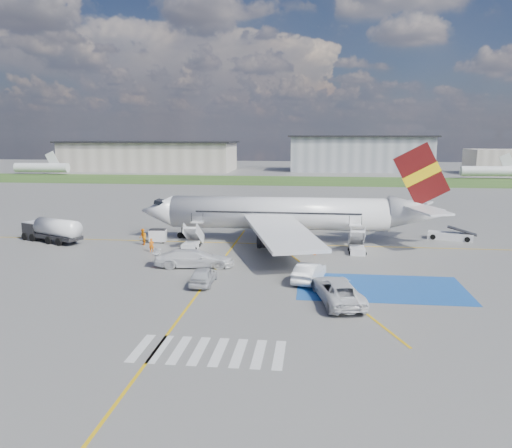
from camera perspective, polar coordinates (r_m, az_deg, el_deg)
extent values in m
plane|color=#60605E|center=(47.31, 1.31, -5.44)|extent=(400.00, 400.00, 0.00)
cube|color=#2D4C1E|center=(141.00, 4.98, 4.95)|extent=(400.00, 30.00, 0.01)
cube|color=gold|center=(58.91, 2.42, -2.32)|extent=(120.00, 0.20, 0.01)
cube|color=gold|center=(38.71, -7.60, -9.12)|extent=(0.20, 60.00, 0.01)
cube|color=gold|center=(58.91, 2.42, -2.32)|extent=(20.71, 56.45, 0.01)
cube|color=#194A97|center=(43.66, 14.09, -7.09)|extent=(14.00, 8.00, 0.01)
cube|color=silver|center=(31.87, -13.03, -13.64)|extent=(0.60, 4.00, 0.01)
cube|color=silver|center=(31.51, -10.91, -13.85)|extent=(0.60, 4.00, 0.01)
cube|color=silver|center=(31.18, -8.75, -14.04)|extent=(0.60, 4.00, 0.01)
cube|color=silver|center=(30.90, -6.53, -14.22)|extent=(0.60, 4.00, 0.01)
cube|color=silver|center=(30.67, -4.28, -14.38)|extent=(0.60, 4.00, 0.01)
cube|color=silver|center=(30.48, -1.99, -14.52)|extent=(0.60, 4.00, 0.01)
cube|color=silver|center=(30.33, 0.33, -14.63)|extent=(0.60, 4.00, 0.01)
cube|color=silver|center=(30.24, 2.66, -14.73)|extent=(0.60, 4.00, 0.01)
cube|color=#A1988B|center=(185.27, -12.05, 7.55)|extent=(60.00, 22.00, 10.00)
cube|color=gray|center=(181.18, 11.81, 7.83)|extent=(48.00, 18.00, 12.00)
cylinder|color=silver|center=(60.24, 2.58, 1.25)|extent=(26.00, 3.90, 3.90)
cone|color=silver|center=(63.10, -11.13, 1.47)|extent=(4.00, 3.90, 3.90)
cube|color=black|center=(62.78, -10.64, 2.41)|extent=(1.67, 1.90, 0.82)
cone|color=silver|center=(61.21, 17.90, 1.28)|extent=(6.50, 3.90, 3.90)
cube|color=silver|center=(51.93, 3.00, -0.87)|extent=(9.86, 15.95, 1.40)
cube|color=silver|center=(68.66, 3.93, 1.83)|extent=(9.86, 15.95, 1.40)
cylinder|color=#38383A|center=(55.11, 2.14, -1.70)|extent=(3.40, 2.10, 2.10)
cylinder|color=#38383A|center=(66.08, 2.92, 0.28)|extent=(3.40, 2.10, 2.10)
cube|color=#500E0D|center=(60.78, 18.40, 5.38)|extent=(6.62, 0.30, 7.45)
cube|color=yellow|center=(60.78, 18.40, 5.38)|extent=(4.36, 0.40, 3.08)
cube|color=silver|center=(58.13, 19.11, 1.47)|extent=(4.73, 5.95, 0.49)
cube|color=silver|center=(64.34, 17.92, 2.32)|extent=(4.73, 5.95, 0.49)
cube|color=black|center=(58.26, 2.45, 1.29)|extent=(19.50, 0.04, 0.18)
cube|color=black|center=(62.12, 2.72, 1.85)|extent=(19.50, 0.04, 0.18)
cube|color=silver|center=(58.01, -7.13, -1.12)|extent=(1.40, 3.73, 2.32)
cube|color=silver|center=(59.63, -6.72, 0.22)|extent=(1.40, 1.00, 0.12)
cylinder|color=black|center=(59.71, -7.39, 0.75)|extent=(0.06, 0.06, 1.10)
cylinder|color=black|center=(59.38, -6.08, 0.73)|extent=(0.06, 0.06, 1.10)
cube|color=silver|center=(56.72, -7.49, -2.53)|extent=(1.60, 2.40, 0.70)
cube|color=silver|center=(56.55, 11.39, -1.54)|extent=(1.40, 3.73, 2.32)
cube|color=silver|center=(58.22, 11.28, -0.15)|extent=(1.40, 1.00, 0.12)
cylinder|color=black|center=(58.07, 10.61, 0.40)|extent=(0.06, 0.06, 1.10)
cylinder|color=black|center=(58.19, 11.99, 0.37)|extent=(0.06, 0.06, 1.10)
cube|color=silver|center=(55.23, 11.49, -2.99)|extent=(1.60, 2.40, 0.70)
cube|color=black|center=(67.29, -23.95, -0.71)|extent=(2.78, 2.78, 2.11)
cylinder|color=silver|center=(63.74, -21.72, -0.40)|extent=(6.57, 4.43, 2.11)
cube|color=black|center=(63.93, -21.66, -1.33)|extent=(6.57, 4.43, 0.46)
cube|color=silver|center=(60.76, -11.16, -1.31)|extent=(2.10, 1.41, 1.39)
cube|color=black|center=(60.62, -11.18, -0.62)|extent=(1.99, 1.30, 0.12)
cube|color=silver|center=(65.88, 21.31, -1.29)|extent=(5.50, 3.13, 0.87)
cube|color=black|center=(65.72, 22.49, -0.72)|extent=(3.64, 2.21, 0.97)
imported|color=#AFB0B6|center=(43.37, -6.04, -5.90)|extent=(1.83, 4.52, 1.54)
imported|color=silver|center=(44.19, 6.10, -5.48)|extent=(3.09, 5.50, 1.72)
imported|color=silver|center=(39.40, 9.30, -7.06)|extent=(3.99, 6.58, 2.30)
imported|color=silver|center=(49.02, -7.08, -3.59)|extent=(6.03, 3.03, 2.27)
imported|color=orange|center=(55.99, -11.86, -2.39)|extent=(0.63, 0.50, 1.53)
imported|color=orange|center=(59.61, -12.80, -1.46)|extent=(1.14, 1.20, 1.96)
imported|color=orange|center=(53.86, 6.67, -2.64)|extent=(0.76, 1.09, 1.71)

